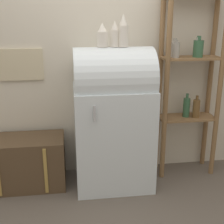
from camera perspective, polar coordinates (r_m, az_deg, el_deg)
The scene contains 8 objects.
ground_plane at distance 3.11m, azimuth 0.86°, elevation -14.81°, with size 12.00×12.00×0.00m, color #60564C.
wall_back at distance 3.20m, azimuth -0.69°, elevation 12.00°, with size 7.00×0.09×2.70m.
refrigerator at distance 3.02m, azimuth 0.21°, elevation -0.91°, with size 0.75×0.64×1.38m.
suitcase_trunk at distance 3.25m, azimuth -15.63°, elevation -8.83°, with size 0.78×0.43×0.51m.
shelf_unit at distance 3.26m, azimuth 13.98°, elevation 6.35°, with size 0.60×0.28×1.87m.
vase_left at distance 2.86m, azimuth -1.79°, elevation 13.74°, with size 0.10×0.10×0.21m.
vase_center at distance 2.87m, azimuth 0.49°, elevation 13.94°, with size 0.07×0.07×0.23m.
vase_right at distance 2.87m, azimuth 2.07°, elevation 14.50°, with size 0.09×0.09×0.29m.
Camera 1 is at (-0.40, -2.58, 1.68)m, focal length 50.00 mm.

